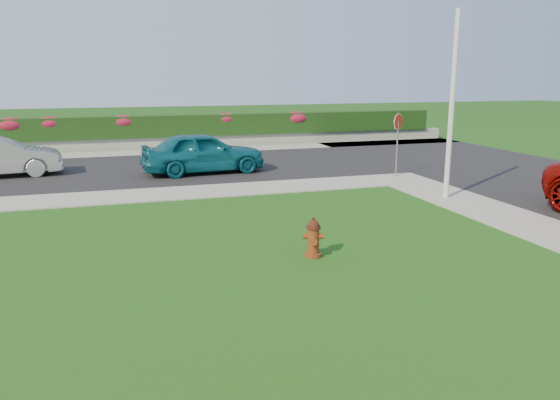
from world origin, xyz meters
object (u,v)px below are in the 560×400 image
object	(u,v)px
fire_hydrant	(313,238)
stop_sign	(398,130)
utility_pole	(452,107)
sedan_teal	(203,152)

from	to	relation	value
fire_hydrant	stop_sign	bearing A→B (deg)	69.31
utility_pole	sedan_teal	bearing A→B (deg)	134.19
sedan_teal	utility_pole	bearing A→B (deg)	-140.45
fire_hydrant	stop_sign	distance (m)	10.09
sedan_teal	utility_pole	size ratio (longest dim) A/B	0.83
stop_sign	utility_pole	bearing A→B (deg)	-104.83
sedan_teal	stop_sign	size ratio (longest dim) A/B	1.96
utility_pole	stop_sign	distance (m)	3.96
fire_hydrant	sedan_teal	xyz separation A→B (m)	(-0.53, 10.60, 0.43)
fire_hydrant	sedan_teal	world-z (taller)	sedan_teal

